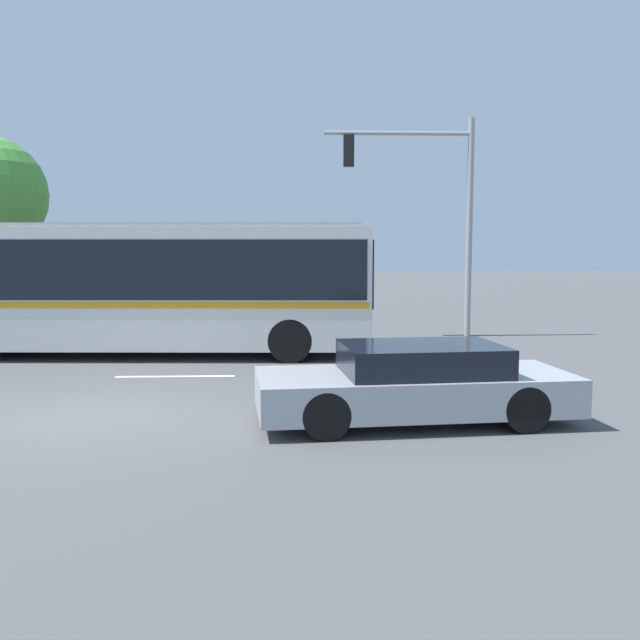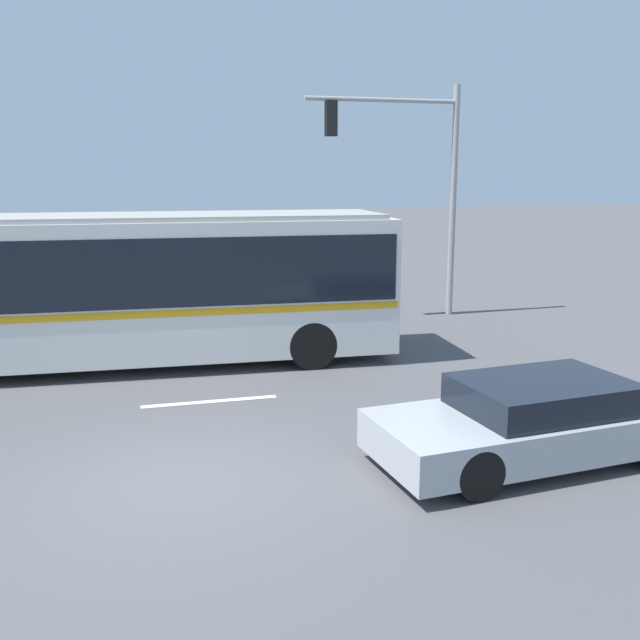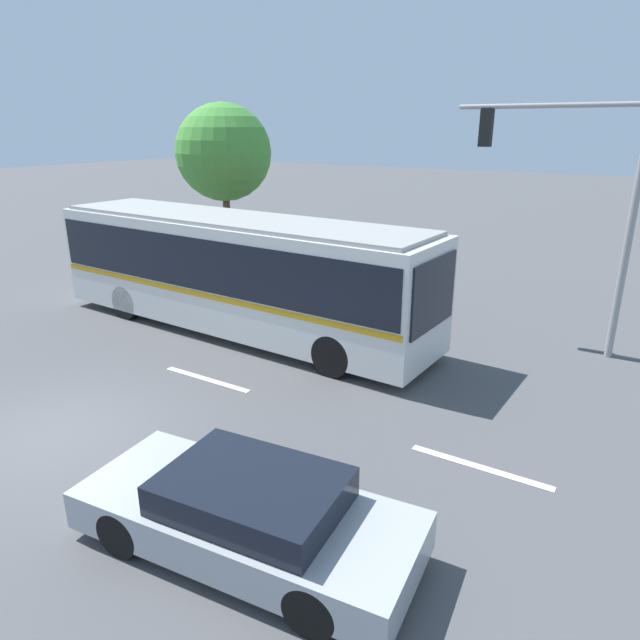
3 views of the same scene
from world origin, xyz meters
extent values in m
plane|color=#4C4C4F|center=(0.00, 0.00, 0.00)|extent=(140.00, 140.00, 0.00)
cube|color=silver|center=(-0.84, 6.25, 1.66)|extent=(11.66, 3.08, 2.82)
cube|color=black|center=(-0.84, 6.25, 2.11)|extent=(11.43, 3.11, 1.35)
cube|color=#C68C14|center=(-0.84, 6.25, 1.32)|extent=(11.54, 3.11, 0.14)
cube|color=black|center=(4.95, 5.99, 2.00)|extent=(0.16, 2.17, 1.58)
cube|color=#959592|center=(-0.84, 6.25, 3.12)|extent=(11.19, 2.86, 0.10)
cylinder|color=black|center=(3.14, 7.20, 0.50)|extent=(1.01, 0.35, 1.00)
cylinder|color=black|center=(3.04, 4.94, 0.50)|extent=(1.01, 0.35, 1.00)
cube|color=#9EA3A8|center=(4.90, -0.49, 0.46)|extent=(4.81, 2.30, 0.55)
cube|color=black|center=(5.01, -0.47, 0.95)|extent=(2.47, 1.86, 0.43)
cylinder|color=black|center=(3.54, -1.44, 0.33)|extent=(0.68, 0.28, 0.66)
cylinder|color=black|center=(3.38, 0.19, 0.33)|extent=(0.68, 0.28, 0.66)
cylinder|color=black|center=(6.21, 0.47, 0.33)|extent=(0.68, 0.28, 0.66)
cylinder|color=gray|center=(8.29, 9.56, 3.17)|extent=(0.18, 0.18, 6.34)
cylinder|color=gray|center=(6.15, 9.56, 5.89)|extent=(4.27, 0.12, 0.12)
cube|color=black|center=(4.73, 9.56, 5.39)|extent=(0.30, 0.22, 0.90)
cylinder|color=red|center=(4.73, 9.68, 5.69)|extent=(0.18, 0.02, 0.18)
cylinder|color=yellow|center=(4.73, 9.68, 5.39)|extent=(0.18, 0.02, 0.18)
cylinder|color=green|center=(4.73, 9.68, 5.09)|extent=(0.18, 0.02, 0.18)
cube|color=#286028|center=(-1.81, 10.53, 0.50)|extent=(6.09, 1.24, 0.99)
cube|color=#CC3351|center=(-1.81, 10.53, 1.32)|extent=(5.97, 1.17, 0.67)
cube|color=silver|center=(7.02, 3.07, 0.01)|extent=(2.40, 0.16, 0.01)
cube|color=silver|center=(0.72, 3.27, 0.01)|extent=(2.40, 0.16, 0.01)
camera|label=1|loc=(3.10, -10.49, 2.57)|focal=38.49mm
camera|label=2|loc=(-0.48, -8.90, 4.01)|focal=39.82mm
camera|label=3|loc=(9.01, -5.27, 5.43)|focal=31.65mm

